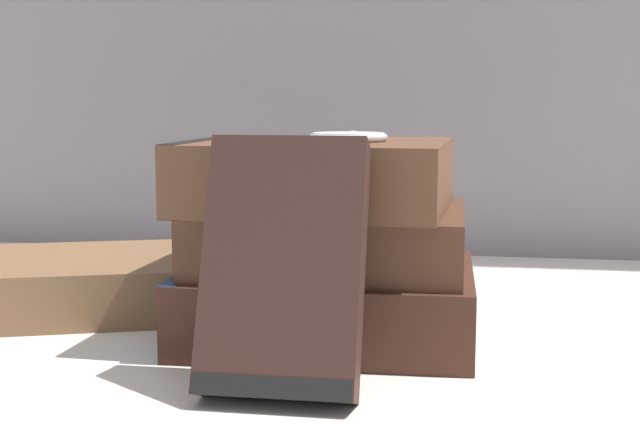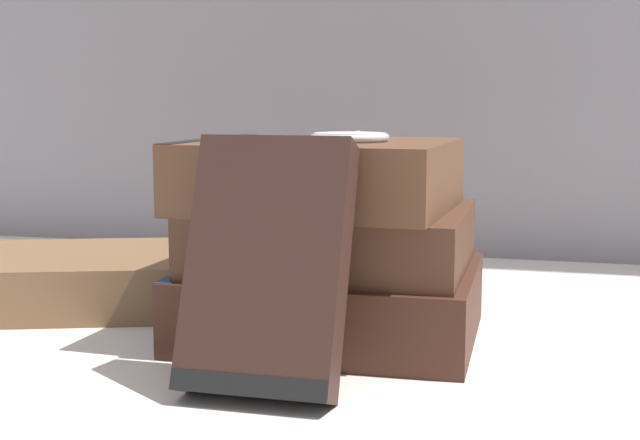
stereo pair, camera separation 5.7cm
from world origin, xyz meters
name	(u,v)px [view 1 (the left image)]	position (x,y,z in m)	size (l,w,h in m)	color
ground_plane	(307,340)	(0.00, 0.00, 0.00)	(3.00, 3.00, 0.00)	silver
book_flat_bottom	(323,301)	(0.01, 0.01, 0.03)	(0.21, 0.17, 0.05)	#422319
book_flat_middle	(325,237)	(0.01, 0.01, 0.07)	(0.19, 0.16, 0.04)	#4C2D1E
book_flat_top	(311,175)	(0.00, 0.01, 0.12)	(0.19, 0.16, 0.05)	brown
book_side_left	(24,285)	(-0.24, 0.04, 0.02)	(0.28, 0.23, 0.04)	brown
book_leaning_front	(283,275)	(0.01, -0.11, 0.07)	(0.09, 0.08, 0.15)	#331E19
pocket_watch	(348,137)	(0.03, 0.01, 0.14)	(0.05, 0.06, 0.01)	white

